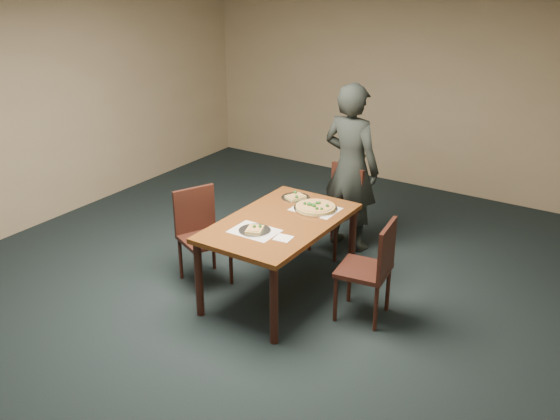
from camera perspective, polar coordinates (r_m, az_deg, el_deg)
The scene contains 13 objects.
ground at distance 5.67m, azimuth -5.17°, elevation -9.21°, with size 8.00×8.00×0.00m, color black.
room_shell at distance 4.97m, azimuth -5.88°, elevation 8.04°, with size 8.00×8.00×8.00m.
dining_table at distance 5.61m, azimuth 0.00°, elevation -1.81°, with size 0.90×1.50×0.75m.
chair_far at distance 6.58m, azimuth 5.46°, elevation 0.55°, with size 0.50×0.50×0.91m.
chair_left at distance 6.00m, azimuth -7.29°, elevation -1.83°, with size 0.56×0.56×0.91m.
chair_right at distance 5.37m, azimuth 8.47°, elevation -5.01°, with size 0.47×0.47×0.91m.
diner at distance 6.54m, azimuth 6.49°, elevation 3.87°, with size 0.65×0.43×1.78m, color black.
placemat_main at distance 5.82m, azimuth 3.26°, elevation 0.08°, with size 0.42×0.32×0.00m, color white.
placemat_near at distance 5.37m, azimuth -2.33°, elevation -1.94°, with size 0.40×0.30×0.00m, color white.
pizza_pan at distance 5.81m, azimuth 3.26°, elevation 0.27°, with size 0.41×0.41×0.07m.
slice_plate_near at distance 5.36m, azimuth -2.33°, elevation -1.82°, with size 0.28×0.28×0.06m.
slice_plate_far at distance 6.07m, azimuth 1.43°, elevation 1.19°, with size 0.28×0.28×0.06m.
napkin at distance 5.23m, azimuth 0.30°, elevation -2.60°, with size 0.14×0.14×0.01m, color white.
Camera 1 is at (3.03, -3.74, 3.00)m, focal length 40.00 mm.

